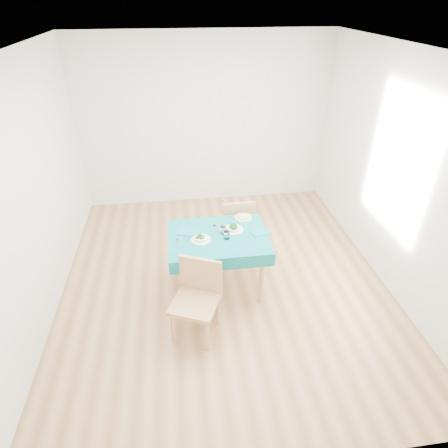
{
  "coord_description": "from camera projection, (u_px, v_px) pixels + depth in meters",
  "views": [
    {
      "loc": [
        -0.49,
        -3.64,
        3.15
      ],
      "look_at": [
        0.0,
        0.0,
        0.85
      ],
      "focal_mm": 30.0,
      "sensor_mm": 36.0,
      "label": 1
    }
  ],
  "objects": [
    {
      "name": "knife_near",
      "position": [
        210.0,
        241.0,
        4.2
      ],
      "size": [
        0.09,
        0.21,
        0.0
      ],
      "primitive_type": "cube",
      "rotation": [
        0.0,
        0.0,
        0.36
      ],
      "color": "silver",
      "rests_on": "table"
    },
    {
      "name": "tumbler_side",
      "position": [
        227.0,
        235.0,
        4.23
      ],
      "size": [
        0.07,
        0.07,
        0.09
      ],
      "primitive_type": "cylinder",
      "color": "white",
      "rests_on": "table"
    },
    {
      "name": "chair_far",
      "position": [
        236.0,
        217.0,
        5.1
      ],
      "size": [
        0.45,
        0.48,
        1.05
      ],
      "primitive_type": "cube",
      "rotation": [
        0.0,
        0.0,
        3.2
      ],
      "color": "tan",
      "rests_on": "ground"
    },
    {
      "name": "side_plate",
      "position": [
        243.0,
        218.0,
        4.63
      ],
      "size": [
        0.22,
        0.22,
        0.01
      ],
      "primitive_type": "cylinder",
      "color": "#ADDC6B",
      "rests_on": "table"
    },
    {
      "name": "chair_near",
      "position": [
        194.0,
        293.0,
        3.76
      ],
      "size": [
        0.61,
        0.63,
        1.13
      ],
      "primitive_type": "cube",
      "rotation": [
        0.0,
        0.0,
        -0.41
      ],
      "color": "tan",
      "rests_on": "ground"
    },
    {
      "name": "table",
      "position": [
        218.0,
        262.0,
        4.49
      ],
      "size": [
        1.13,
        0.86,
        0.76
      ],
      "primitive_type": "cube",
      "color": "#09676A",
      "rests_on": "ground"
    },
    {
      "name": "tumbler_center",
      "position": [
        223.0,
        230.0,
        4.32
      ],
      "size": [
        0.07,
        0.07,
        0.09
      ],
      "primitive_type": "cylinder",
      "color": "white",
      "rests_on": "table"
    },
    {
      "name": "room_shell",
      "position": [
        224.0,
        185.0,
        4.07
      ],
      "size": [
        4.02,
        4.52,
        2.73
      ],
      "color": "olive",
      "rests_on": "ground"
    },
    {
      "name": "knife_far",
      "position": [
        254.0,
        231.0,
        4.37
      ],
      "size": [
        0.1,
        0.22,
        0.0
      ],
      "primitive_type": "cube",
      "rotation": [
        0.0,
        0.0,
        -0.37
      ],
      "color": "silver",
      "rests_on": "table"
    },
    {
      "name": "bowl_far",
      "position": [
        234.0,
        228.0,
        4.38
      ],
      "size": [
        0.23,
        0.23,
        0.07
      ],
      "primitive_type": null,
      "color": "white",
      "rests_on": "table"
    },
    {
      "name": "fork_near",
      "position": [
        178.0,
        243.0,
        4.16
      ],
      "size": [
        0.03,
        0.17,
        0.0
      ],
      "primitive_type": "cube",
      "rotation": [
        0.0,
        0.0,
        0.05
      ],
      "color": "silver",
      "rests_on": "table"
    },
    {
      "name": "napkin_far",
      "position": [
        260.0,
        232.0,
        4.35
      ],
      "size": [
        0.24,
        0.19,
        0.01
      ],
      "primitive_type": "cube",
      "rotation": [
        0.0,
        0.0,
        0.23
      ],
      "color": "#0D7375",
      "rests_on": "table"
    },
    {
      "name": "napkin_near",
      "position": [
        188.0,
        232.0,
        4.35
      ],
      "size": [
        0.26,
        0.22,
        0.01
      ],
      "primitive_type": "cube",
      "rotation": [
        0.0,
        0.0,
        -0.32
      ],
      "color": "#0D7375",
      "rests_on": "table"
    },
    {
      "name": "bowl_near",
      "position": [
        201.0,
        238.0,
        4.2
      ],
      "size": [
        0.23,
        0.23,
        0.07
      ],
      "primitive_type": null,
      "color": "white",
      "rests_on": "table"
    },
    {
      "name": "bread_slice",
      "position": [
        243.0,
        217.0,
        4.62
      ],
      "size": [
        0.12,
        0.12,
        0.02
      ],
      "primitive_type": "cube",
      "rotation": [
        0.0,
        0.0,
        0.12
      ],
      "color": "beige",
      "rests_on": "side_plate"
    },
    {
      "name": "fork_far",
      "position": [
        218.0,
        229.0,
        4.41
      ],
      "size": [
        0.1,
        0.2,
        0.0
      ],
      "primitive_type": "cube",
      "rotation": [
        0.0,
        0.0,
        0.38
      ],
      "color": "silver",
      "rests_on": "table"
    }
  ]
}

